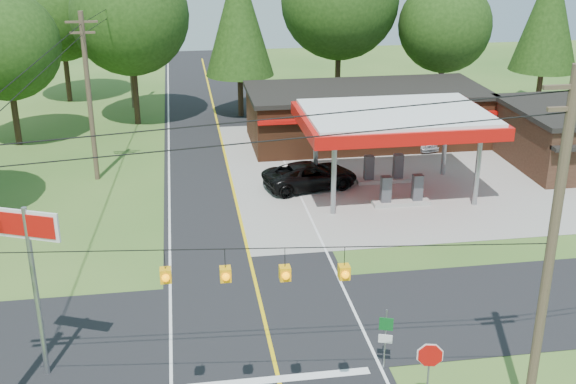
{
  "coord_description": "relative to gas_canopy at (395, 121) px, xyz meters",
  "views": [
    {
      "loc": [
        -2.93,
        -24.38,
        15.27
      ],
      "look_at": [
        2.0,
        7.0,
        2.8
      ],
      "focal_mm": 45.0,
      "sensor_mm": 36.0,
      "label": 1
    }
  ],
  "objects": [
    {
      "name": "main_highway",
      "position": [
        -9.0,
        -13.0,
        -4.26
      ],
      "size": [
        8.0,
        120.0,
        0.02
      ],
      "primitive_type": "cube",
      "color": "black",
      "rests_on": "ground"
    },
    {
      "name": "utility_pole_near_right",
      "position": [
        -1.5,
        -20.0,
        1.69
      ],
      "size": [
        1.8,
        0.3,
        11.5
      ],
      "color": "#473828",
      "rests_on": "ground"
    },
    {
      "name": "cross_road",
      "position": [
        -9.0,
        -13.0,
        -4.25
      ],
      "size": [
        70.0,
        7.0,
        0.02
      ],
      "primitive_type": "cube",
      "color": "black",
      "rests_on": "ground"
    },
    {
      "name": "ground",
      "position": [
        -9.0,
        -13.0,
        -4.27
      ],
      "size": [
        120.0,
        120.0,
        0.0
      ],
      "primitive_type": "plane",
      "color": "#356022",
      "rests_on": "ground"
    },
    {
      "name": "overhead_beacons",
      "position": [
        -10.0,
        -19.0,
        1.95
      ],
      "size": [
        17.04,
        2.04,
        1.03
      ],
      "color": "black",
      "rests_on": "ground"
    },
    {
      "name": "treeline_backdrop",
      "position": [
        -8.18,
        11.01,
        3.22
      ],
      "size": [
        70.27,
        51.59,
        13.3
      ],
      "color": "#332316",
      "rests_on": "ground"
    },
    {
      "name": "gas_canopy",
      "position": [
        0.0,
        0.0,
        0.0
      ],
      "size": [
        10.6,
        7.4,
        4.88
      ],
      "color": "gray",
      "rests_on": "ground"
    },
    {
      "name": "lane_center_yellow",
      "position": [
        -9.0,
        -13.0,
        -4.24
      ],
      "size": [
        0.15,
        110.0,
        0.0
      ],
      "primitive_type": "cube",
      "color": "yellow",
      "rests_on": "main_highway"
    },
    {
      "name": "suv_car",
      "position": [
        -4.5,
        1.5,
        -3.5
      ],
      "size": [
        6.52,
        6.52,
        1.54
      ],
      "primitive_type": "imported",
      "rotation": [
        0.0,
        0.0,
        1.77
      ],
      "color": "black",
      "rests_on": "ground"
    },
    {
      "name": "sedan_car",
      "position": [
        4.35,
        8.0,
        -3.67
      ],
      "size": [
        4.03,
        4.03,
        1.2
      ],
      "primitive_type": "imported",
      "rotation": [
        0.0,
        0.0,
        0.16
      ],
      "color": "silver",
      "rests_on": "ground"
    },
    {
      "name": "octagonal_stop_sign",
      "position": [
        -4.5,
        -19.01,
        -2.33
      ],
      "size": [
        0.88,
        0.24,
        2.59
      ],
      "color": "gray",
      "rests_on": "ground"
    },
    {
      "name": "utility_pole_far_left",
      "position": [
        -17.0,
        5.0,
        0.93
      ],
      "size": [
        1.8,
        0.3,
        10.0
      ],
      "color": "#473828",
      "rests_on": "ground"
    },
    {
      "name": "route_sign_post",
      "position": [
        -5.2,
        -16.52,
        -2.83
      ],
      "size": [
        0.47,
        0.19,
        2.39
      ],
      "color": "gray",
      "rests_on": "ground"
    },
    {
      "name": "utility_pole_north",
      "position": [
        -15.5,
        22.0,
        0.48
      ],
      "size": [
        0.3,
        0.3,
        9.5
      ],
      "color": "#473828",
      "rests_on": "ground"
    },
    {
      "name": "big_stop_sign",
      "position": [
        -17.0,
        -15.01,
        0.42
      ],
      "size": [
        2.2,
        1.01,
        6.37
      ],
      "color": "gray",
      "rests_on": "ground"
    },
    {
      "name": "convenience_store",
      "position": [
        1.0,
        9.98,
        -2.35
      ],
      "size": [
        16.4,
        7.55,
        3.8
      ],
      "color": "#512A17",
      "rests_on": "ground"
    }
  ]
}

